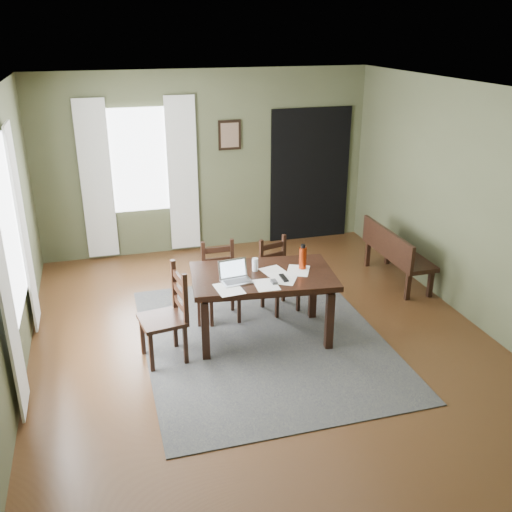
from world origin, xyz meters
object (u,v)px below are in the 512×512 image
object	(u,v)px
chair_back_right	(278,276)
water_bottle	(303,258)
bench	(394,250)
laptop	(235,276)
dining_table	(263,282)
chair_end	(167,316)
chair_back_left	(221,282)

from	to	relation	value
chair_back_right	water_bottle	bearing A→B (deg)	-99.20
bench	laptop	xyz separation A→B (m)	(-2.47, -1.05, 0.38)
water_bottle	laptop	bearing A→B (deg)	-172.74
dining_table	chair_back_right	world-z (taller)	chair_back_right
water_bottle	chair_back_right	bearing A→B (deg)	97.63
chair_back_right	water_bottle	distance (m)	0.77
bench	dining_table	bearing A→B (deg)	114.19
dining_table	chair_end	xyz separation A→B (m)	(-1.07, -0.16, -0.19)
chair_back_left	water_bottle	distance (m)	1.08
chair_back_left	dining_table	bearing A→B (deg)	-59.60
chair_end	chair_back_right	world-z (taller)	chair_end
chair_back_right	water_bottle	world-z (taller)	water_bottle
laptop	water_bottle	world-z (taller)	water_bottle
chair_end	laptop	size ratio (longest dim) A/B	3.01
chair_end	bench	distance (m)	3.40
dining_table	water_bottle	bearing A→B (deg)	8.70
chair_back_right	laptop	world-z (taller)	laptop
chair_back_right	laptop	size ratio (longest dim) A/B	2.64
chair_end	water_bottle	bearing A→B (deg)	87.56
bench	water_bottle	distance (m)	1.98
laptop	bench	bearing A→B (deg)	16.37
bench	laptop	distance (m)	2.71
dining_table	bench	distance (m)	2.36
bench	laptop	bearing A→B (deg)	112.94
chair_end	laptop	world-z (taller)	chair_end
dining_table	chair_end	world-z (taller)	chair_end
chair_back_right	chair_back_left	bearing A→B (deg)	165.70
chair_back_left	laptop	xyz separation A→B (m)	(0.01, -0.67, 0.38)
chair_back_right	bench	xyz separation A→B (m)	(1.76, 0.35, 0.01)
chair_back_right	laptop	xyz separation A→B (m)	(-0.71, -0.70, 0.39)
chair_back_left	water_bottle	size ratio (longest dim) A/B	3.25
chair_end	water_bottle	world-z (taller)	water_bottle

